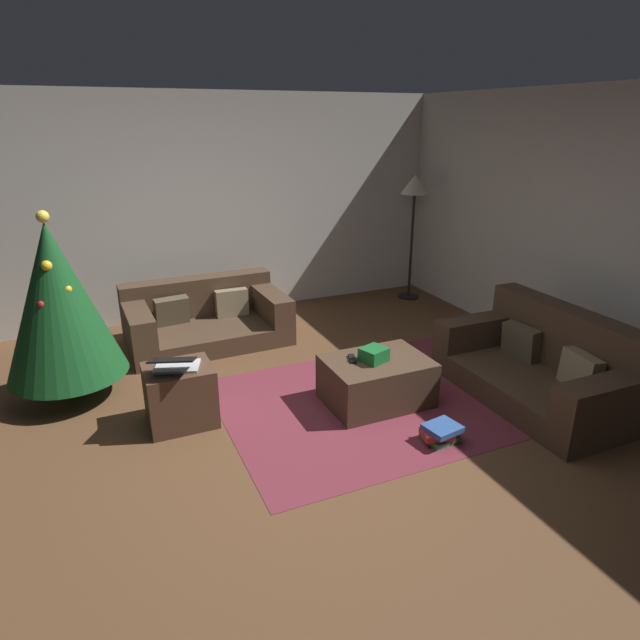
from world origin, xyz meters
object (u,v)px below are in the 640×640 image
(book_stack, at_px, (440,433))
(ottoman, at_px, (376,381))
(side_table, at_px, (180,395))
(couch_left, at_px, (205,318))
(gift_box, at_px, (374,355))
(christmas_tree, at_px, (58,301))
(corner_lamp, at_px, (414,194))
(tv_remote, at_px, (352,359))
(laptop, at_px, (175,364))
(couch_right, at_px, (544,366))

(book_stack, bearing_deg, ottoman, 100.40)
(side_table, height_order, book_stack, side_table)
(couch_left, distance_m, gift_box, 2.25)
(gift_box, height_order, book_stack, gift_box)
(christmas_tree, height_order, side_table, christmas_tree)
(gift_box, distance_m, corner_lamp, 3.17)
(tv_remote, distance_m, side_table, 1.43)
(laptop, bearing_deg, couch_right, -14.43)
(tv_remote, bearing_deg, side_table, -173.21)
(tv_remote, distance_m, corner_lamp, 3.22)
(ottoman, height_order, gift_box, gift_box)
(couch_left, xyz_separation_m, laptop, (-0.59, -1.73, 0.30))
(couch_right, height_order, book_stack, couch_right)
(side_table, bearing_deg, corner_lamp, 30.67)
(couch_right, distance_m, corner_lamp, 3.10)
(book_stack, bearing_deg, side_table, 148.23)
(couch_left, height_order, side_table, couch_left)
(gift_box, xyz_separation_m, laptop, (-1.57, 0.28, 0.09))
(corner_lamp, bearing_deg, couch_left, -172.78)
(ottoman, distance_m, side_table, 1.63)
(side_table, bearing_deg, christmas_tree, 133.41)
(gift_box, height_order, christmas_tree, christmas_tree)
(couch_right, height_order, tv_remote, couch_right)
(ottoman, relative_size, side_table, 1.66)
(tv_remote, height_order, christmas_tree, christmas_tree)
(ottoman, height_order, corner_lamp, corner_lamp)
(couch_left, height_order, christmas_tree, christmas_tree)
(laptop, bearing_deg, christmas_tree, 131.00)
(gift_box, relative_size, tv_remote, 1.26)
(tv_remote, distance_m, book_stack, 0.95)
(ottoman, bearing_deg, tv_remote, 156.12)
(corner_lamp, bearing_deg, ottoman, -127.91)
(book_stack, bearing_deg, tv_remote, 111.70)
(christmas_tree, xyz_separation_m, corner_lamp, (4.23, 1.20, 0.51))
(couch_left, distance_m, corner_lamp, 3.11)
(couch_right, bearing_deg, ottoman, 71.02)
(christmas_tree, bearing_deg, ottoman, -26.13)
(laptop, distance_m, corner_lamp, 4.13)
(couch_left, relative_size, couch_right, 1.00)
(gift_box, bearing_deg, ottoman, 9.09)
(couch_right, relative_size, book_stack, 5.62)
(laptop, bearing_deg, side_table, 70.50)
(side_table, xyz_separation_m, book_stack, (1.73, -1.07, -0.17))
(tv_remote, height_order, side_table, side_table)
(side_table, bearing_deg, gift_box, -12.25)
(tv_remote, xyz_separation_m, christmas_tree, (-2.19, 1.09, 0.47))
(laptop, bearing_deg, ottoman, -9.81)
(book_stack, height_order, corner_lamp, corner_lamp)
(side_table, relative_size, laptop, 1.11)
(ottoman, bearing_deg, christmas_tree, 153.87)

